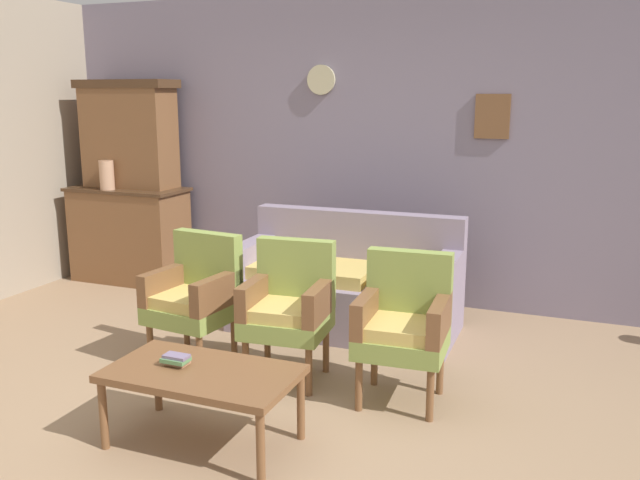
% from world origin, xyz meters
% --- Properties ---
extents(ground_plane, '(7.68, 7.68, 0.00)m').
position_xyz_m(ground_plane, '(0.00, 0.00, 0.00)').
color(ground_plane, '#997A5B').
extents(wall_back_with_decor, '(6.40, 0.09, 2.70)m').
position_xyz_m(wall_back_with_decor, '(0.00, 2.63, 1.35)').
color(wall_back_with_decor, gray).
rests_on(wall_back_with_decor, ground).
extents(side_cabinet, '(1.16, 0.55, 0.93)m').
position_xyz_m(side_cabinet, '(-2.51, 2.25, 0.47)').
color(side_cabinet, brown).
rests_on(side_cabinet, ground).
extents(cabinet_upper_hutch, '(0.99, 0.38, 1.03)m').
position_xyz_m(cabinet_upper_hutch, '(-2.51, 2.33, 1.45)').
color(cabinet_upper_hutch, brown).
rests_on(cabinet_upper_hutch, side_cabinet).
extents(vase_on_cabinet, '(0.14, 0.14, 0.28)m').
position_xyz_m(vase_on_cabinet, '(-2.60, 2.08, 1.07)').
color(vase_on_cabinet, tan).
rests_on(vase_on_cabinet, side_cabinet).
extents(floral_couch, '(1.75, 0.82, 0.90)m').
position_xyz_m(floral_couch, '(-0.04, 1.73, 0.33)').
color(floral_couch, gray).
rests_on(floral_couch, ground).
extents(armchair_near_couch_end, '(0.57, 0.55, 0.90)m').
position_xyz_m(armchair_near_couch_end, '(-0.76, 0.67, 0.50)').
color(armchair_near_couch_end, '#849947').
rests_on(armchair_near_couch_end, ground).
extents(armchair_near_cabinet, '(0.56, 0.53, 0.90)m').
position_xyz_m(armchair_near_cabinet, '(-0.07, 0.69, 0.50)').
color(armchair_near_cabinet, '#849947').
rests_on(armchair_near_cabinet, ground).
extents(armchair_by_doorway, '(0.55, 0.52, 0.90)m').
position_xyz_m(armchair_by_doorway, '(0.71, 0.65, 0.50)').
color(armchair_by_doorway, '#849947').
rests_on(armchair_by_doorway, ground).
extents(coffee_table, '(1.00, 0.56, 0.42)m').
position_xyz_m(coffee_table, '(-0.13, -0.28, 0.38)').
color(coffee_table, brown).
rests_on(coffee_table, ground).
extents(book_stack_on_table, '(0.14, 0.11, 0.06)m').
position_xyz_m(book_stack_on_table, '(-0.29, -0.27, 0.45)').
color(book_stack_on_table, '#B17856').
rests_on(book_stack_on_table, coffee_table).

